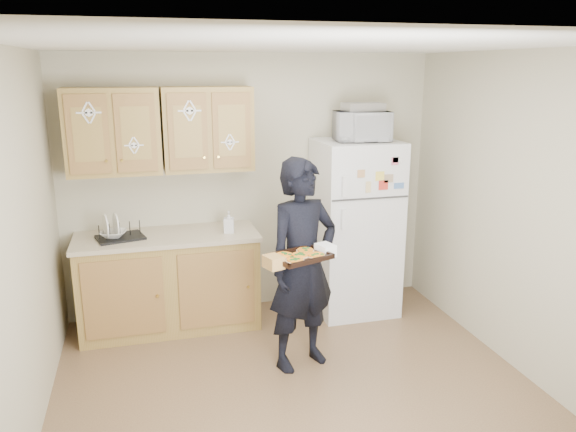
{
  "coord_description": "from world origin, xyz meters",
  "views": [
    {
      "loc": [
        -1.03,
        -3.5,
        2.37
      ],
      "look_at": [
        0.01,
        0.45,
        1.28
      ],
      "focal_mm": 35.0,
      "sensor_mm": 36.0,
      "label": 1
    }
  ],
  "objects": [
    {
      "name": "floor",
      "position": [
        0.0,
        0.0,
        0.0
      ],
      "size": [
        3.6,
        3.6,
        0.0
      ],
      "primitive_type": "plane",
      "color": "brown",
      "rests_on": "ground"
    },
    {
      "name": "ceiling",
      "position": [
        0.0,
        0.0,
        2.5
      ],
      "size": [
        3.6,
        3.6,
        0.0
      ],
      "primitive_type": "plane",
      "color": "white",
      "rests_on": "wall_back"
    },
    {
      "name": "wall_back",
      "position": [
        0.0,
        1.8,
        1.25
      ],
      "size": [
        3.6,
        0.04,
        2.5
      ],
      "primitive_type": "cube",
      "color": "#B0AA8F",
      "rests_on": "floor"
    },
    {
      "name": "wall_front",
      "position": [
        0.0,
        -1.8,
        1.25
      ],
      "size": [
        3.6,
        0.04,
        2.5
      ],
      "primitive_type": "cube",
      "color": "#B0AA8F",
      "rests_on": "floor"
    },
    {
      "name": "wall_left",
      "position": [
        -1.8,
        0.0,
        1.25
      ],
      "size": [
        0.04,
        3.6,
        2.5
      ],
      "primitive_type": "cube",
      "color": "#B0AA8F",
      "rests_on": "floor"
    },
    {
      "name": "wall_right",
      "position": [
        1.8,
        0.0,
        1.25
      ],
      "size": [
        0.04,
        3.6,
        2.5
      ],
      "primitive_type": "cube",
      "color": "#B0AA8F",
      "rests_on": "floor"
    },
    {
      "name": "refrigerator",
      "position": [
        0.95,
        1.43,
        0.85
      ],
      "size": [
        0.75,
        0.7,
        1.7
      ],
      "primitive_type": "cube",
      "color": "silver",
      "rests_on": "floor"
    },
    {
      "name": "base_cabinet",
      "position": [
        -0.85,
        1.48,
        0.43
      ],
      "size": [
        1.6,
        0.6,
        0.86
      ],
      "primitive_type": "cube",
      "color": "olive",
      "rests_on": "floor"
    },
    {
      "name": "countertop",
      "position": [
        -0.85,
        1.48,
        0.88
      ],
      "size": [
        1.64,
        0.64,
        0.04
      ],
      "primitive_type": "cube",
      "color": "#B8AF8E",
      "rests_on": "base_cabinet"
    },
    {
      "name": "upper_cab_left",
      "position": [
        -1.25,
        1.61,
        1.83
      ],
      "size": [
        0.8,
        0.33,
        0.75
      ],
      "primitive_type": "cube",
      "color": "olive",
      "rests_on": "wall_back"
    },
    {
      "name": "upper_cab_right",
      "position": [
        -0.43,
        1.61,
        1.83
      ],
      "size": [
        0.8,
        0.33,
        0.75
      ],
      "primitive_type": "cube",
      "color": "olive",
      "rests_on": "wall_back"
    },
    {
      "name": "cereal_box",
      "position": [
        1.47,
        1.67,
        0.16
      ],
      "size": [
        0.2,
        0.07,
        0.32
      ],
      "primitive_type": "cube",
      "color": "gold",
      "rests_on": "floor"
    },
    {
      "name": "person",
      "position": [
        0.15,
        0.51,
        0.85
      ],
      "size": [
        0.73,
        0.6,
        1.71
      ],
      "primitive_type": "imported",
      "rotation": [
        0.0,
        0.0,
        0.35
      ],
      "color": "black",
      "rests_on": "floor"
    },
    {
      "name": "baking_tray",
      "position": [
        0.05,
        0.23,
        1.03
      ],
      "size": [
        0.49,
        0.42,
        0.04
      ],
      "primitive_type": "cube",
      "rotation": [
        0.0,
        0.0,
        0.35
      ],
      "color": "black",
      "rests_on": "person"
    },
    {
      "name": "pizza_front_left",
      "position": [
        -0.02,
        0.13,
        1.04
      ],
      "size": [
        0.14,
        0.14,
        0.02
      ],
      "primitive_type": "cylinder",
      "color": "orange",
      "rests_on": "baking_tray"
    },
    {
      "name": "pizza_front_right",
      "position": [
        0.16,
        0.19,
        1.04
      ],
      "size": [
        0.14,
        0.14,
        0.02
      ],
      "primitive_type": "cylinder",
      "color": "orange",
      "rests_on": "baking_tray"
    },
    {
      "name": "pizza_back_left",
      "position": [
        -0.07,
        0.26,
        1.04
      ],
      "size": [
        0.14,
        0.14,
        0.02
      ],
      "primitive_type": "cylinder",
      "color": "orange",
      "rests_on": "baking_tray"
    },
    {
      "name": "pizza_back_right",
      "position": [
        0.11,
        0.32,
        1.04
      ],
      "size": [
        0.14,
        0.14,
        0.02
      ],
      "primitive_type": "cylinder",
      "color": "orange",
      "rests_on": "baking_tray"
    },
    {
      "name": "pizza_center",
      "position": [
        0.05,
        0.23,
        1.04
      ],
      "size": [
        0.14,
        0.14,
        0.02
      ],
      "primitive_type": "cylinder",
      "color": "orange",
      "rests_on": "baking_tray"
    },
    {
      "name": "microwave",
      "position": [
        0.97,
        1.38,
        1.84
      ],
      "size": [
        0.53,
        0.39,
        0.27
      ],
      "primitive_type": "imported",
      "rotation": [
        0.0,
        0.0,
        -0.11
      ],
      "color": "silver",
      "rests_on": "refrigerator"
    },
    {
      "name": "foil_pan",
      "position": [
        0.98,
        1.41,
        2.01
      ],
      "size": [
        0.36,
        0.26,
        0.07
      ],
      "primitive_type": "cube",
      "rotation": [
        0.0,
        0.0,
        0.03
      ],
      "color": "silver",
      "rests_on": "microwave"
    },
    {
      "name": "dish_rack",
      "position": [
        -1.25,
        1.47,
        0.98
      ],
      "size": [
        0.45,
        0.38,
        0.16
      ],
      "primitive_type": "cube",
      "rotation": [
        0.0,
        0.0,
        0.25
      ],
      "color": "black",
      "rests_on": "countertop"
    },
    {
      "name": "bowl",
      "position": [
        -1.31,
        1.47,
        0.95
      ],
      "size": [
        0.27,
        0.27,
        0.06
      ],
      "primitive_type": "imported",
      "rotation": [
        0.0,
        0.0,
        -0.21
      ],
      "color": "silver",
      "rests_on": "dish_rack"
    },
    {
      "name": "soap_bottle",
      "position": [
        -0.29,
        1.41,
        1.0
      ],
      "size": [
        0.11,
        0.11,
        0.2
      ],
      "primitive_type": "imported",
      "rotation": [
        0.0,
        0.0,
        -0.21
      ],
      "color": "silver",
      "rests_on": "countertop"
    }
  ]
}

